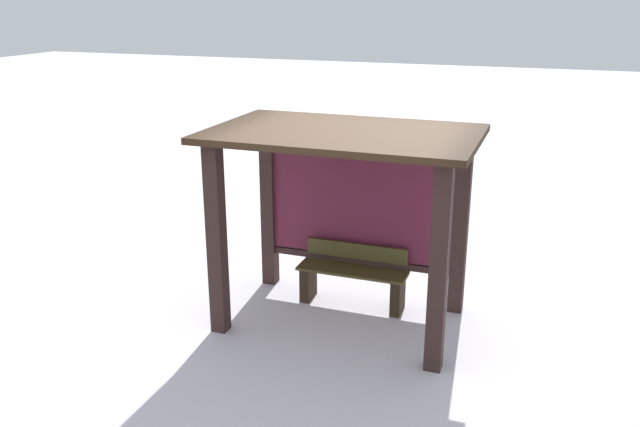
% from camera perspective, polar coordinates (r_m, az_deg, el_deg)
% --- Properties ---
extents(ground_plane, '(60.00, 60.00, 0.00)m').
position_cam_1_polar(ground_plane, '(8.11, 1.84, -9.02)').
color(ground_plane, white).
extents(bus_shelter, '(2.94, 1.89, 2.30)m').
position_cam_1_polar(bus_shelter, '(7.70, 2.47, 2.70)').
color(bus_shelter, '#34211E').
rests_on(bus_shelter, ground).
extents(bench_left_inside, '(1.37, 0.38, 0.76)m').
position_cam_1_polar(bench_left_inside, '(8.34, 2.82, -5.47)').
color(bench_left_inside, '#483F1D').
rests_on(bench_left_inside, ground).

